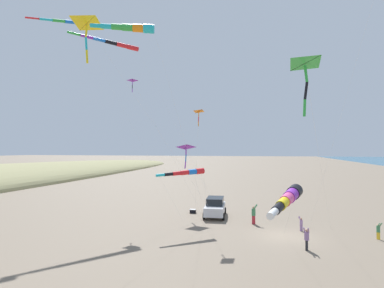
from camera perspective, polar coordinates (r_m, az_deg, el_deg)
ground_plane at (r=25.53m, az=17.06°, el=-16.26°), size 600.00×600.00×0.00m
parked_car at (r=31.13m, az=4.37°, el=-11.74°), size 2.39×4.45×1.85m
cooler_box at (r=32.63m, az=0.17°, el=-12.57°), size 0.62×0.42×0.42m
person_adult_flyer at (r=28.46m, az=11.57°, el=-12.69°), size 0.53×0.42×1.78m
person_child_green_jacket at (r=22.38m, az=20.83°, el=-16.15°), size 0.44×0.53×1.58m
person_child_grey_jacket at (r=27.20m, az=19.91°, el=-13.88°), size 0.42×0.36×1.20m
person_bystander_far at (r=27.25m, az=31.74°, el=-13.66°), size 0.43×0.46×1.28m
kite_windsock_checkered_midright at (r=15.07m, az=17.72°, el=-9.72°), size 1.80×13.09×4.95m
kite_windsock_teal_far_right at (r=25.73m, az=-0.93°, el=-5.38°), size 3.53×6.47×5.12m
kite_delta_orange_high_right at (r=14.34m, az=20.47°, el=13.94°), size 4.53×15.50×10.75m
kite_delta_small_distant at (r=25.54m, az=-19.25°, el=20.66°), size 9.25×10.80×16.66m
kite_delta_white_trailing at (r=31.38m, az=-1.15°, el=-0.61°), size 4.43×1.60×7.35m
kite_delta_purple_drifting at (r=33.37m, az=-11.08°, el=11.52°), size 8.59×1.23×14.25m
kite_windsock_yellow_midlevel at (r=36.01m, az=-23.67°, el=20.47°), size 14.42×4.50×20.46m
kite_windsock_long_streamer_left at (r=36.67m, az=-14.41°, el=17.90°), size 14.61×6.81×18.92m
kite_delta_red_high_left at (r=26.53m, az=1.26°, el=6.05°), size 2.59×7.61×10.26m
kite_windsock_striped_overhead at (r=23.44m, az=-11.40°, el=20.68°), size 5.77×12.38×15.67m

